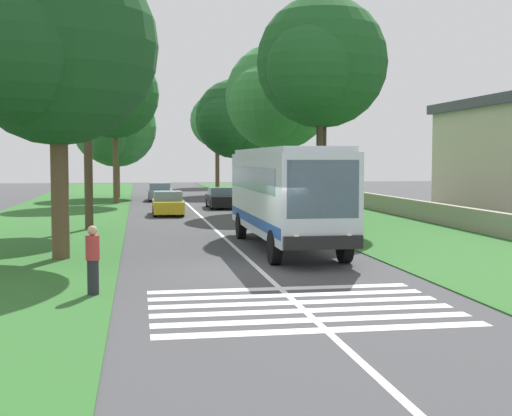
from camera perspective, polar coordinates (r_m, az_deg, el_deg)
The scene contains 20 objects.
ground at distance 21.76m, azimuth 0.13°, elevation -4.86°, with size 160.00×160.00×0.00m, color #424244.
grass_verge_left at distance 36.64m, azimuth -16.68°, elevation -1.39°, with size 120.00×8.00×0.04m, color #2D6628.
grass_verge_right at distance 38.21m, azimuth 8.52°, elevation -1.05°, with size 120.00×8.00×0.04m, color #2D6628.
centre_line at distance 36.53m, azimuth -3.81°, elevation -1.28°, with size 110.00×0.16×0.01m, color silver.
coach_bus at distance 26.33m, azimuth 2.34°, elevation 1.37°, with size 11.16×2.62×3.73m.
zebra_crossing at distance 16.20m, azimuth 3.57°, elevation -7.93°, with size 4.95×6.80×0.01m.
trailing_car_0 at distance 42.44m, azimuth -7.13°, elevation 0.33°, with size 4.30×1.78×1.43m.
trailing_car_1 at distance 48.07m, azimuth -2.83°, elevation 0.78°, with size 4.30×1.78×1.43m.
trailing_car_2 at distance 57.17m, azimuth -7.77°, elevation 1.26°, with size 4.30×1.78×1.43m.
roadside_tree_left_0 at distance 53.44m, azimuth -11.59°, elevation 8.81°, with size 7.86×6.60×11.32m.
roadside_tree_left_1 at distance 34.28m, azimuth -13.79°, elevation 11.18°, with size 6.07×5.10×10.37m.
roadside_tree_left_2 at distance 24.50m, azimuth -16.15°, elevation 12.12°, with size 7.81×6.57×10.31m.
roadside_tree_left_3 at distance 61.32m, azimuth -11.41°, elevation 6.23°, with size 8.05×6.79×9.36m.
roadside_tree_right_0 at distance 44.92m, azimuth 1.54°, elevation 8.67°, with size 8.44×6.73×10.55m.
roadside_tree_right_1 at distance 84.75m, azimuth -3.29°, elevation 6.90°, with size 8.10×6.45×11.05m.
roadside_tree_right_2 at distance 65.87m, azimuth -1.91°, elevation 6.99°, with size 9.05×7.30×10.64m.
roadside_tree_right_3 at distance 35.56m, azimuth 5.03°, elevation 11.31°, with size 7.79×6.44×11.27m.
utility_pole at distance 34.57m, azimuth 5.21°, elevation 4.53°, with size 0.24×1.40×7.01m.
roadside_wall at distance 44.00m, azimuth 10.73°, elevation 0.28°, with size 70.00×0.40×1.03m, color #9E937F.
pedestrian at distance 17.68m, azimuth -13.02°, elevation -4.05°, with size 0.34×0.34×1.69m.
Camera 1 is at (-21.19, 3.60, 3.34)m, focal length 49.62 mm.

